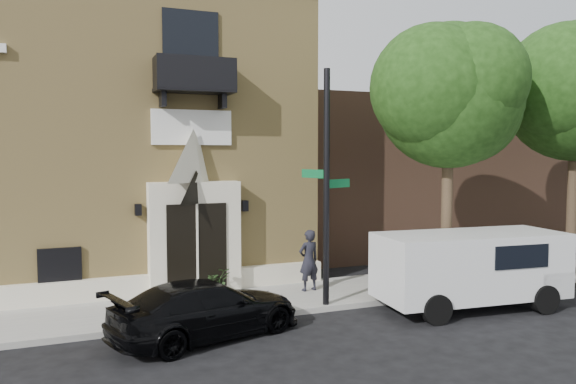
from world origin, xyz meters
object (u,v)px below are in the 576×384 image
dumpster (446,266)px  pedestrian_near (309,260)px  black_sedan (207,309)px  cargo_van (476,266)px  fire_hydrant (415,277)px  street_sign (326,187)px

dumpster → pedestrian_near: 4.24m
black_sedan → cargo_van: size_ratio=0.87×
black_sedan → fire_hydrant: black_sedan is taller
cargo_van → fire_hydrant: cargo_van is taller
black_sedan → cargo_van: 7.29m
fire_hydrant → cargo_van: bearing=-69.1°
black_sedan → street_sign: size_ratio=0.72×
cargo_van → pedestrian_near: 4.64m
street_sign → pedestrian_near: 2.70m
black_sedan → dumpster: 7.91m
street_sign → pedestrian_near: size_ratio=3.46×
street_sign → pedestrian_near: bearing=62.4°
black_sedan → street_sign: (3.48, 1.03, 2.62)m
street_sign → fire_hydrant: 4.14m
black_sedan → dumpster: bearing=-96.1°
street_sign → fire_hydrant: bearing=-13.5°
cargo_van → dumpster: size_ratio=2.67×
pedestrian_near → black_sedan: bearing=25.9°
street_sign → dumpster: size_ratio=3.19×
fire_hydrant → pedestrian_near: pedestrian_near is taller
black_sedan → fire_hydrant: size_ratio=5.53×
fire_hydrant → pedestrian_near: 3.16m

